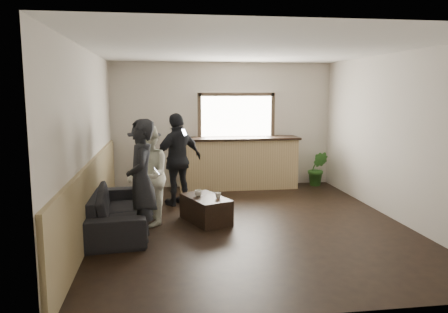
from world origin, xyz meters
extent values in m
cube|color=black|center=(0.00, 0.00, 0.00)|extent=(5.00, 6.00, 0.01)
cube|color=silver|center=(0.00, 0.00, 2.80)|extent=(5.00, 6.00, 0.01)
cube|color=#BCB3A5|center=(0.00, 3.00, 1.40)|extent=(5.00, 0.01, 2.80)
cube|color=#BCB3A5|center=(0.00, -3.00, 1.40)|extent=(5.00, 0.01, 2.80)
cube|color=#BCB3A5|center=(-2.50, 0.00, 1.40)|extent=(0.01, 6.00, 2.80)
cube|color=#BCB3A5|center=(2.50, 0.00, 1.40)|extent=(0.01, 6.00, 2.80)
cube|color=#8F7B51|center=(-2.47, 0.00, 0.55)|extent=(0.06, 5.90, 1.10)
cube|color=tan|center=(0.30, 2.68, 0.55)|extent=(2.60, 0.60, 1.10)
cube|color=black|center=(0.30, 2.68, 1.12)|extent=(2.70, 0.68, 0.05)
cube|color=white|center=(0.30, 2.96, 1.60)|extent=(1.60, 0.06, 0.90)
cube|color=#3F3326|center=(0.30, 2.93, 2.09)|extent=(1.72, 0.08, 0.08)
cube|color=#3F3326|center=(-0.54, 2.93, 1.60)|extent=(0.08, 0.08, 1.06)
cube|color=#3F3326|center=(1.14, 2.93, 1.60)|extent=(0.08, 0.08, 1.06)
imported|color=black|center=(-2.14, 0.02, 0.32)|extent=(1.06, 2.26, 0.64)
cube|color=black|center=(-0.69, 0.23, 0.21)|extent=(0.84, 1.07, 0.42)
imported|color=silver|center=(-0.80, 0.32, 0.47)|extent=(0.16, 0.16, 0.10)
imported|color=silver|center=(-0.49, 0.12, 0.47)|extent=(0.14, 0.14, 0.09)
imported|color=#2D6623|center=(2.15, 2.65, 0.40)|extent=(0.54, 0.49, 0.80)
imported|color=black|center=(-1.69, -0.54, 0.89)|extent=(0.46, 0.67, 1.77)
cube|color=black|center=(-1.47, -0.52, 1.02)|extent=(0.10, 0.08, 0.12)
cube|color=white|center=(-1.47, -0.53, 1.02)|extent=(0.08, 0.07, 0.11)
imported|color=white|center=(-1.62, 0.20, 0.82)|extent=(0.78, 0.91, 1.63)
cube|color=black|center=(-1.41, 0.25, 0.99)|extent=(0.11, 0.09, 0.12)
cube|color=white|center=(-1.41, 0.25, 1.00)|extent=(0.09, 0.08, 0.11)
imported|color=black|center=(-1.69, 0.92, 0.81)|extent=(0.82, 1.15, 1.62)
cube|color=black|center=(-1.48, 0.87, 0.99)|extent=(0.10, 0.09, 0.12)
cube|color=white|center=(-1.48, 0.87, 0.99)|extent=(0.09, 0.08, 0.11)
imported|color=black|center=(-1.09, 1.41, 0.88)|extent=(1.10, 0.91, 1.76)
cube|color=black|center=(-0.97, 1.22, 1.41)|extent=(0.11, 0.12, 0.12)
cube|color=white|center=(-0.97, 1.22, 1.41)|extent=(0.09, 0.10, 0.11)
camera|label=1|loc=(-1.40, -6.81, 2.16)|focal=35.00mm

